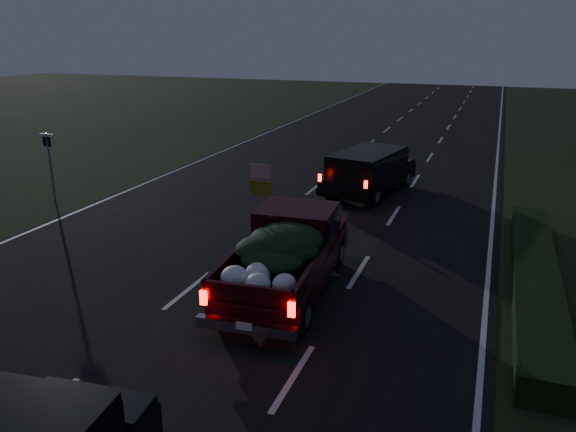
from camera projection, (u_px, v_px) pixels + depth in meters
The scene contains 6 objects.
ground at pixel (188, 291), 13.50m from camera, with size 120.00×120.00×0.00m, color black.
road_asphalt at pixel (188, 290), 13.49m from camera, with size 14.00×120.00×0.02m, color black.
hedge_row at pixel (535, 278), 13.49m from camera, with size 1.00×10.00×0.60m, color black.
route_sign at pixel (49, 156), 20.25m from camera, with size 0.55×0.08×2.50m.
pickup_truck at pixel (287, 250), 13.25m from camera, with size 2.36×5.33×2.73m.
lead_suv at pixel (369, 167), 21.31m from camera, with size 2.88×5.05×1.37m.
Camera 1 is at (6.53, -10.66, 5.90)m, focal length 35.00 mm.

